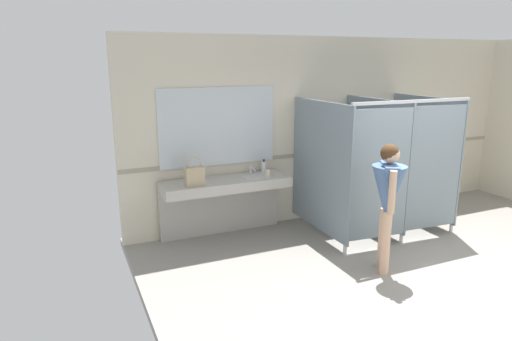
# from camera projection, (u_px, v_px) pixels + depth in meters

# --- Properties ---
(ground_plane) EXTENTS (7.12, 5.96, 0.10)m
(ground_plane) POSITION_uv_depth(u_px,v_px,m) (470.00, 285.00, 5.19)
(ground_plane) COLOR gray
(wall_back) EXTENTS (7.12, 0.12, 2.85)m
(wall_back) POSITION_uv_depth(u_px,v_px,m) (341.00, 128.00, 7.27)
(wall_back) COLOR beige
(wall_back) RESTS_ON ground_plane
(wall_back_tile_band) EXTENTS (7.12, 0.01, 0.06)m
(wall_back_tile_band) POSITION_uv_depth(u_px,v_px,m) (342.00, 151.00, 7.30)
(wall_back_tile_band) COLOR #9E937F
(wall_back_tile_band) RESTS_ON wall_back
(vanity_counter) EXTENTS (1.82, 0.55, 0.99)m
(vanity_counter) POSITION_uv_depth(u_px,v_px,m) (224.00, 194.00, 6.38)
(vanity_counter) COLOR #B2ADA3
(vanity_counter) RESTS_ON ground_plane
(mirror_panel) EXTENTS (1.72, 0.02, 1.11)m
(mirror_panel) POSITION_uv_depth(u_px,v_px,m) (218.00, 127.00, 6.33)
(mirror_panel) COLOR silver
(mirror_panel) RESTS_ON wall_back
(bathroom_stalls) EXTENTS (1.95, 1.51, 2.00)m
(bathroom_stalls) POSITION_uv_depth(u_px,v_px,m) (383.00, 163.00, 6.47)
(bathroom_stalls) COLOR gray
(bathroom_stalls) RESTS_ON ground_plane
(person_standing) EXTENTS (0.55, 0.55, 1.57)m
(person_standing) POSITION_uv_depth(u_px,v_px,m) (388.00, 193.00, 5.22)
(person_standing) COLOR #DBAD89
(person_standing) RESTS_ON ground_plane
(handbag) EXTENTS (0.25, 0.12, 0.39)m
(handbag) POSITION_uv_depth(u_px,v_px,m) (195.00, 176.00, 5.90)
(handbag) COLOR tan
(handbag) RESTS_ON vanity_counter
(soap_dispenser) EXTENTS (0.07, 0.07, 0.20)m
(soap_dispenser) POSITION_uv_depth(u_px,v_px,m) (264.00, 167.00, 6.63)
(soap_dispenser) COLOR white
(soap_dispenser) RESTS_ON vanity_counter
(paper_cup) EXTENTS (0.07, 0.07, 0.10)m
(paper_cup) POSITION_uv_depth(u_px,v_px,m) (268.00, 173.00, 6.38)
(paper_cup) COLOR beige
(paper_cup) RESTS_ON vanity_counter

